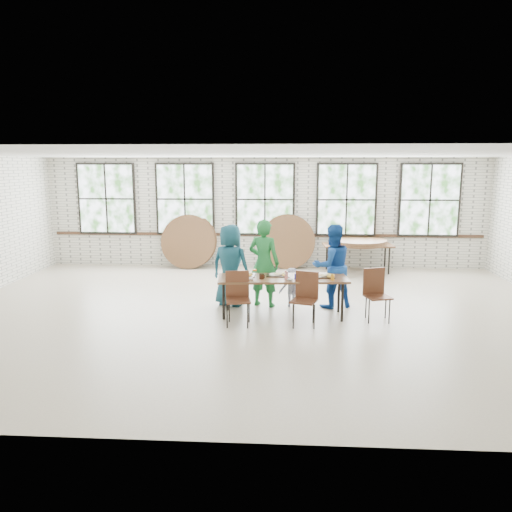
{
  "coord_description": "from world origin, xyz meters",
  "views": [
    {
      "loc": [
        0.58,
        -9.17,
        2.82
      ],
      "look_at": [
        0.0,
        0.4,
        1.05
      ],
      "focal_mm": 35.0,
      "sensor_mm": 36.0,
      "label": 1
    }
  ],
  "objects_px": {
    "dining_table": "(283,280)",
    "chair_near_left": "(238,293)",
    "storage_table": "(358,246)",
    "chair_near_right": "(305,294)"
  },
  "relations": [
    {
      "from": "chair_near_right",
      "to": "chair_near_left",
      "type": "bearing_deg",
      "value": -159.65
    },
    {
      "from": "storage_table",
      "to": "dining_table",
      "type": "bearing_deg",
      "value": -119.44
    },
    {
      "from": "chair_near_left",
      "to": "chair_near_right",
      "type": "xyz_separation_m",
      "value": [
        1.2,
        0.04,
        0.0
      ]
    },
    {
      "from": "chair_near_left",
      "to": "storage_table",
      "type": "distance_m",
      "value": 5.31
    },
    {
      "from": "chair_near_left",
      "to": "dining_table",
      "type": "bearing_deg",
      "value": 24.01
    },
    {
      "from": "dining_table",
      "to": "chair_near_left",
      "type": "height_order",
      "value": "chair_near_left"
    },
    {
      "from": "chair_near_left",
      "to": "storage_table",
      "type": "bearing_deg",
      "value": 49.36
    },
    {
      "from": "chair_near_right",
      "to": "storage_table",
      "type": "xyz_separation_m",
      "value": [
        1.54,
        4.51,
        0.13
      ]
    },
    {
      "from": "chair_near_left",
      "to": "storage_table",
      "type": "height_order",
      "value": "chair_near_left"
    },
    {
      "from": "dining_table",
      "to": "chair_near_left",
      "type": "bearing_deg",
      "value": -151.15
    }
  ]
}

